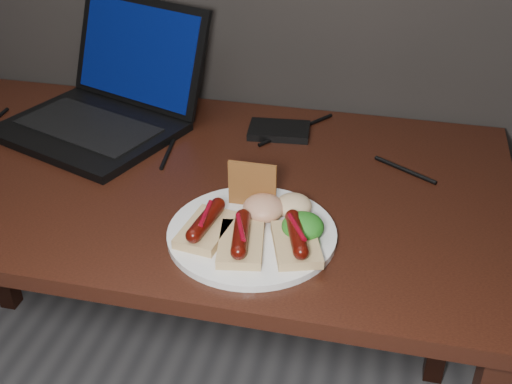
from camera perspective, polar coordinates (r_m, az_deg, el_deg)
The scene contains 12 objects.
desk at distance 1.33m, azimuth -9.15°, elevation -1.34°, with size 1.40×0.70×0.75m.
laptop at distance 1.46m, azimuth -13.18°, elevation 7.76°, with size 0.46×0.46×0.25m.
hard_drive at distance 1.40m, azimuth 2.06°, elevation 5.48°, with size 0.13×0.09×0.02m, color black.
desk_cables at distance 1.37m, azimuth -5.16°, elevation 4.60°, with size 0.98×0.34×0.01m.
plate at distance 1.07m, azimuth -0.36°, elevation -3.72°, with size 0.28×0.28×0.01m, color white.
bread_sausage_left at distance 1.06m, azimuth -4.44°, elevation -2.98°, with size 0.09×0.12×0.04m.
bread_sausage_center at distance 1.02m, azimuth -1.36°, elevation -4.23°, with size 0.09×0.13×0.04m.
bread_sausage_right at distance 1.02m, azimuth 3.61°, elevation -4.25°, with size 0.10×0.13×0.04m.
crispbread at distance 1.11m, azimuth -0.34°, elevation 0.66°, with size 0.09×0.01×0.09m, color #A5672D.
salad_greens at distance 1.05m, azimuth 4.18°, elevation -3.07°, with size 0.07×0.07×0.04m, color #1D5711.
salsa_mound at distance 1.09m, azimuth 0.69°, elevation -1.42°, with size 0.07×0.07×0.04m, color maroon.
coleslaw_mound at distance 1.10m, azimuth 3.34°, elevation -1.21°, with size 0.06×0.06×0.04m, color beige.
Camera 1 is at (0.45, 0.37, 1.39)m, focal length 45.00 mm.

